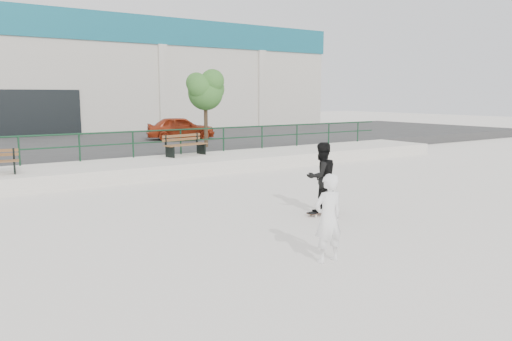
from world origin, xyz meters
TOP-DOWN VIEW (x-y plane):
  - ground at (0.00, 0.00)m, footprint 120.00×120.00m
  - ledge at (0.00, 9.50)m, footprint 30.00×3.00m
  - parking_strip at (0.00, 18.00)m, footprint 60.00×14.00m
  - railing at (-0.00, 10.80)m, footprint 28.00×0.06m
  - commercial_building at (-0.00, 31.99)m, footprint 44.20×16.33m
  - bench_right at (2.92, 10.27)m, footprint 1.93×0.91m
  - tree at (5.27, 12.83)m, footprint 1.99×1.77m
  - red_car at (6.00, 17.11)m, footprint 3.92×2.52m
  - skateboard at (2.21, 1.32)m, footprint 0.79×0.26m
  - standing_skater at (2.21, 1.32)m, footprint 0.86×0.69m
  - seated_skater at (-0.00, -1.37)m, footprint 0.60×0.42m

SIDE VIEW (x-z plane):
  - ground at x=0.00m, z-range 0.00..0.00m
  - skateboard at x=2.21m, z-range 0.03..0.12m
  - ledge at x=0.00m, z-range 0.00..0.50m
  - parking_strip at x=0.00m, z-range 0.00..0.50m
  - seated_skater at x=0.00m, z-range 0.00..1.56m
  - bench_right at x=2.92m, z-range 0.50..1.35m
  - standing_skater at x=2.21m, z-range 0.09..1.77m
  - red_car at x=6.00m, z-range 0.50..1.74m
  - railing at x=0.00m, z-range 0.73..1.76m
  - tree at x=5.27m, z-range 1.38..4.93m
  - commercial_building at x=0.00m, z-range 0.58..8.58m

